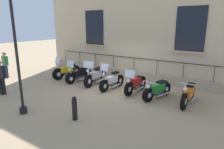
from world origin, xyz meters
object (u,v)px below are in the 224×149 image
pedestrian_walking (5,63)px  motorcycle_yellow (67,71)px  motorcycle_black (79,75)px  motorcycle_orange (188,94)px  pedestrian_standing (1,76)px  motorcycle_white (112,81)px  bollard (75,108)px  motorcycle_silver (95,76)px  motorcycle_red (135,84)px  motorcycle_green (157,90)px  lamppost (12,13)px

pedestrian_walking → motorcycle_yellow: bearing=122.4°
motorcycle_black → motorcycle_orange: bearing=90.0°
pedestrian_standing → pedestrian_walking: 3.41m
motorcycle_white → motorcycle_orange: motorcycle_white is taller
pedestrian_walking → bollard: bearing=76.8°
motorcycle_silver → pedestrian_standing: pedestrian_standing is taller
motorcycle_silver → bollard: 4.31m
motorcycle_red → motorcycle_green: (0.14, 1.18, -0.05)m
motorcycle_orange → pedestrian_walking: (1.88, -10.60, 0.48)m
motorcycle_silver → motorcycle_black: bearing=-84.3°
lamppost → pedestrian_standing: lamppost is taller
bollard → pedestrian_walking: pedestrian_walking is taller
lamppost → pedestrian_standing: (-0.69, -2.71, -2.72)m
motorcycle_silver → motorcycle_orange: (0.11, 5.05, -0.03)m
lamppost → bollard: size_ratio=5.24×
motorcycle_white → bollard: motorcycle_white is taller
pedestrian_standing → motorcycle_green: bearing=119.8°
motorcycle_black → motorcycle_red: 3.65m
motorcycle_green → lamppost: 6.53m
motorcycle_white → bollard: size_ratio=2.20×
motorcycle_yellow → motorcycle_silver: motorcycle_silver is taller
motorcycle_black → motorcycle_green: (0.04, 4.82, -0.02)m
motorcycle_black → pedestrian_walking: 4.83m
lamppost → bollard: bearing=109.2°
motorcycle_red → lamppost: lamppost is taller
motorcycle_green → pedestrian_walking: pedestrian_walking is taller
motorcycle_yellow → motorcycle_red: bearing=89.2°
motorcycle_red → pedestrian_standing: size_ratio=1.20×
motorcycle_black → motorcycle_white: 2.36m
motorcycle_silver → motorcycle_white: bearing=81.5°
motorcycle_white → motorcycle_orange: (-0.08, 3.81, 0.01)m
motorcycle_yellow → motorcycle_black: motorcycle_yellow is taller
motorcycle_silver → motorcycle_red: 2.52m
lamppost → pedestrian_walking: 6.72m
motorcycle_black → motorcycle_white: motorcycle_white is taller
pedestrian_standing → motorcycle_silver: bearing=145.0°
motorcycle_red → motorcycle_orange: bearing=87.8°
motorcycle_silver → lamppost: lamppost is taller
motorcycle_orange → motorcycle_black: bearing=-90.0°
motorcycle_orange → pedestrian_standing: (3.69, -7.70, 0.50)m
motorcycle_silver → motorcycle_green: size_ratio=1.12×
bollard → motorcycle_silver: bearing=-151.4°
pedestrian_walking → motorcycle_orange: bearing=100.1°
motorcycle_silver → pedestrian_walking: (1.99, -5.55, 0.45)m
motorcycle_black → motorcycle_silver: 1.13m
motorcycle_orange → bollard: motorcycle_orange is taller
motorcycle_black → motorcycle_green: size_ratio=1.02×
lamppost → pedestrian_walking: size_ratio=2.80×
motorcycle_yellow → motorcycle_red: 4.84m
motorcycle_black → pedestrian_walking: pedestrian_walking is taller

